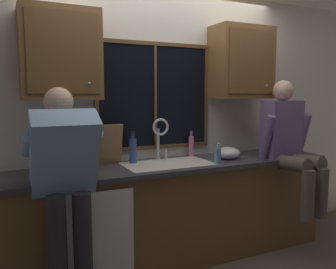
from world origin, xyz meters
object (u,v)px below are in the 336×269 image
object	(u,v)px
person_standing	(65,177)
soap_dispenser	(218,156)
person_sitting_on_counter	(289,140)
bottle_tall_clear	(191,146)
mixing_bowl	(228,153)
knife_block	(86,156)
cutting_board	(106,145)
bottle_green_glass	(133,150)

from	to	relation	value
person_standing	soap_dispenser	bearing A→B (deg)	5.98
person_sitting_on_counter	bottle_tall_clear	world-z (taller)	person_sitting_on_counter
mixing_bowl	bottle_tall_clear	bearing A→B (deg)	136.25
person_standing	soap_dispenser	world-z (taller)	person_standing
person_sitting_on_counter	knife_block	size ratio (longest dim) A/B	3.92
knife_block	cutting_board	size ratio (longest dim) A/B	0.88
knife_block	bottle_tall_clear	xyz separation A→B (m)	(1.08, 0.14, 0.00)
cutting_board	bottle_tall_clear	bearing A→B (deg)	1.03
knife_block	bottle_green_glass	xyz separation A→B (m)	(0.44, 0.08, 0.01)
person_sitting_on_counter	mixing_bowl	bearing A→B (deg)	155.81
knife_block	bottle_tall_clear	world-z (taller)	knife_block
bottle_green_glass	knife_block	bearing A→B (deg)	-170.06
cutting_board	knife_block	bearing A→B (deg)	-147.96
knife_block	cutting_board	world-z (taller)	cutting_board
soap_dispenser	bottle_green_glass	xyz separation A→B (m)	(-0.68, 0.36, 0.05)
soap_dispenser	mixing_bowl	bearing A→B (deg)	36.09
person_standing	mixing_bowl	xyz separation A→B (m)	(1.59, 0.31, -0.00)
cutting_board	mixing_bowl	bearing A→B (deg)	-11.82
person_standing	mixing_bowl	bearing A→B (deg)	11.03
cutting_board	mixing_bowl	xyz separation A→B (m)	(1.15, -0.24, -0.13)
person_standing	person_sitting_on_counter	bearing A→B (deg)	1.81
cutting_board	soap_dispenser	world-z (taller)	cutting_board
person_standing	cutting_board	world-z (taller)	person_standing
mixing_bowl	bottle_tall_clear	distance (m)	0.37
person_sitting_on_counter	knife_block	bearing A→B (deg)	169.33
person_sitting_on_counter	bottle_green_glass	world-z (taller)	person_sitting_on_counter
mixing_bowl	bottle_green_glass	world-z (taller)	bottle_green_glass
person_standing	cutting_board	xyz separation A→B (m)	(0.44, 0.55, 0.12)
person_sitting_on_counter	mixing_bowl	distance (m)	0.61
person_sitting_on_counter	cutting_board	world-z (taller)	person_sitting_on_counter
knife_block	soap_dispenser	bearing A→B (deg)	-14.07
cutting_board	bottle_tall_clear	size ratio (longest dim) A/B	1.37
knife_block	bottle_green_glass	bearing A→B (deg)	9.94
bottle_green_glass	mixing_bowl	bearing A→B (deg)	-11.85
person_standing	mixing_bowl	size ratio (longest dim) A/B	6.69
cutting_board	mixing_bowl	distance (m)	1.18
person_sitting_on_counter	knife_block	xyz separation A→B (m)	(-1.89, 0.36, -0.08)
person_sitting_on_counter	cutting_board	xyz separation A→B (m)	(-1.69, 0.48, -0.00)
knife_block	mixing_bowl	distance (m)	1.36
mixing_bowl	bottle_green_glass	bearing A→B (deg)	168.15
knife_block	mixing_bowl	world-z (taller)	knife_block
person_sitting_on_counter	bottle_green_glass	distance (m)	1.51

